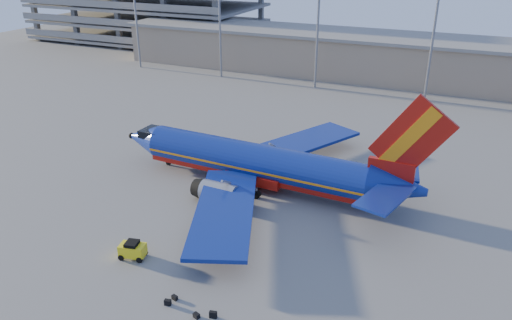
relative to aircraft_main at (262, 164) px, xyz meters
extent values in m
plane|color=slate|center=(-2.26, -3.94, -2.77)|extent=(220.00, 220.00, 0.00)
cube|color=gray|center=(7.74, 54.06, 1.23)|extent=(120.00, 15.00, 8.00)
cube|color=slate|center=(7.74, 54.06, 5.43)|extent=(122.00, 16.00, 0.60)
cube|color=slate|center=(-64.26, 70.06, -1.77)|extent=(60.00, 30.00, 0.70)
cube|color=slate|center=(-64.26, 70.06, 2.43)|extent=(60.00, 30.00, 0.70)
cube|color=slate|center=(-64.26, 70.06, 6.63)|extent=(60.00, 30.00, 0.70)
cylinder|color=gray|center=(-47.26, 42.06, 11.23)|extent=(0.44, 0.44, 28.00)
cylinder|color=gray|center=(-27.26, 42.06, 11.23)|extent=(0.44, 0.44, 28.00)
cylinder|color=gray|center=(-7.26, 42.06, 11.23)|extent=(0.44, 0.44, 28.00)
cylinder|color=gray|center=(12.74, 42.06, 11.23)|extent=(0.44, 0.44, 28.00)
cylinder|color=navy|center=(-0.92, 0.04, 0.18)|extent=(26.33, 5.23, 4.03)
cube|color=#A1140D|center=(-0.92, 0.04, -0.86)|extent=(26.29, 4.47, 1.42)
cube|color=orange|center=(-0.92, 0.04, -0.10)|extent=(26.33, 5.28, 0.24)
cone|color=navy|center=(-16.28, 0.75, 0.18)|extent=(4.76, 4.24, 4.03)
cube|color=black|center=(-14.86, 0.68, 1.21)|extent=(2.74, 2.95, 0.87)
cone|color=navy|center=(14.99, -0.69, 0.56)|extent=(5.85, 4.29, 4.03)
cube|color=#A1140D|center=(14.12, -0.65, 2.03)|extent=(4.60, 0.81, 2.40)
cube|color=#A1140D|center=(15.64, -0.72, 5.85)|extent=(8.01, 0.72, 8.70)
cube|color=orange|center=(15.42, -0.71, 5.85)|extent=(5.34, 0.70, 6.82)
cube|color=navy|center=(14.72, 3.03, 1.16)|extent=(4.36, 7.42, 0.24)
cube|color=navy|center=(14.38, -4.37, 1.16)|extent=(4.93, 7.58, 0.24)
cube|color=navy|center=(1.16, 9.55, -0.81)|extent=(12.45, 17.55, 0.38)
cube|color=navy|center=(0.28, -9.62, -0.81)|extent=(11.23, 17.73, 0.38)
cube|color=#A1140D|center=(-0.37, 0.02, -1.30)|extent=(6.73, 4.55, 1.09)
cylinder|color=gray|center=(-1.96, 5.77, -1.52)|extent=(4.03, 2.47, 2.29)
cylinder|color=gray|center=(-2.49, -5.56, -1.52)|extent=(4.03, 2.47, 2.29)
cylinder|color=gray|center=(-12.90, 0.59, -2.17)|extent=(0.27, 0.27, 1.20)
cylinder|color=black|center=(-12.90, 0.59, -2.42)|extent=(0.71, 0.30, 0.70)
cylinder|color=black|center=(0.85, 2.80, -2.31)|extent=(0.94, 0.64, 0.92)
cylinder|color=black|center=(0.59, -2.87, -2.31)|extent=(0.94, 0.64, 0.92)
cube|color=yellow|center=(-4.81, -17.42, -1.97)|extent=(2.45, 1.72, 1.06)
cube|color=black|center=(-4.81, -17.42, -1.33)|extent=(1.28, 1.37, 0.37)
cylinder|color=black|center=(-5.77, -17.02, -2.49)|extent=(0.58, 0.30, 0.55)
cylinder|color=black|center=(-5.52, -18.17, -2.49)|extent=(0.58, 0.30, 0.55)
cylinder|color=black|center=(-4.10, -16.67, -2.49)|extent=(0.58, 0.30, 0.55)
cylinder|color=black|center=(-3.86, -17.81, -2.49)|extent=(0.58, 0.30, 0.55)
cube|color=black|center=(1.41, -21.43, -2.54)|extent=(0.57, 0.41, 0.45)
cube|color=black|center=(4.14, -21.77, -2.58)|extent=(0.57, 0.48, 0.37)
cube|color=black|center=(5.28, -21.26, -2.50)|extent=(0.62, 0.39, 0.55)
cube|color=black|center=(1.57, -20.70, -2.59)|extent=(0.54, 0.40, 0.36)
camera|label=1|loc=(20.04, -46.54, 22.99)|focal=35.00mm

